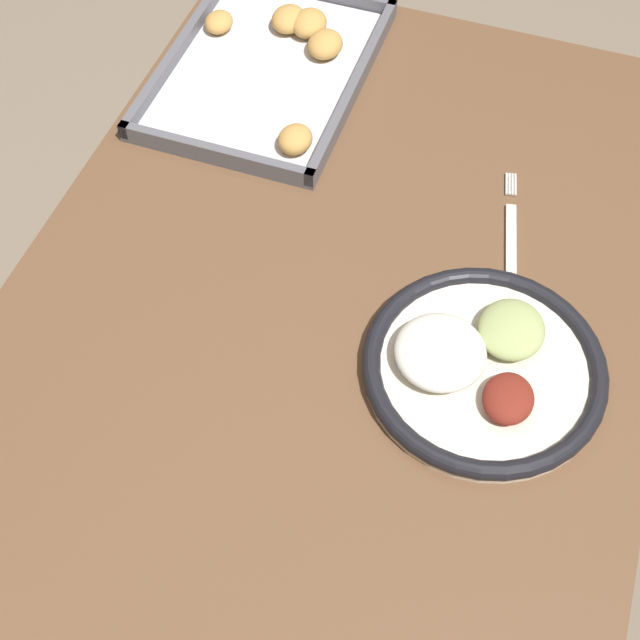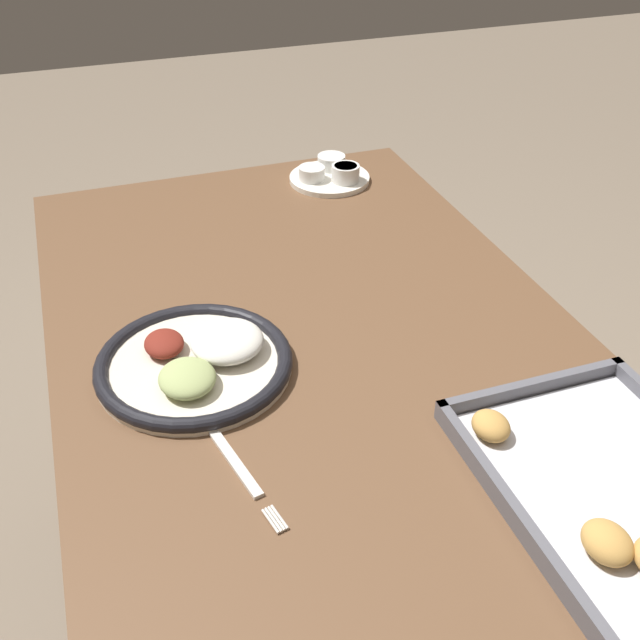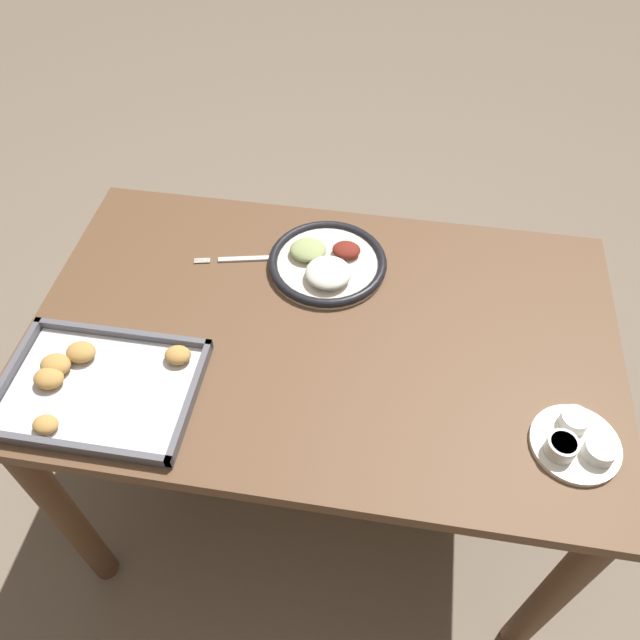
% 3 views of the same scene
% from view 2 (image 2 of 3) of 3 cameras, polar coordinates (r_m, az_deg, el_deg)
% --- Properties ---
extents(ground_plane, '(8.00, 8.00, 0.00)m').
position_cam_2_polar(ground_plane, '(1.60, -0.07, -23.20)').
color(ground_plane, '#7A6B59').
extents(dining_table, '(1.16, 0.72, 0.74)m').
position_cam_2_polar(dining_table, '(1.11, -0.09, -6.28)').
color(dining_table, brown).
rests_on(dining_table, ground_plane).
extents(dinner_plate, '(0.26, 0.26, 0.05)m').
position_cam_2_polar(dinner_plate, '(0.98, -9.37, -3.12)').
color(dinner_plate, beige).
rests_on(dinner_plate, dining_table).
extents(fork, '(0.21, 0.06, 0.00)m').
position_cam_2_polar(fork, '(0.86, -6.64, -10.53)').
color(fork, silver).
rests_on(fork, dining_table).
extents(saucer_plate, '(0.15, 0.15, 0.04)m').
position_cam_2_polar(saucer_plate, '(1.47, 0.80, 11.11)').
color(saucer_plate, white).
rests_on(saucer_plate, dining_table).
extents(baking_tray, '(0.36, 0.26, 0.04)m').
position_cam_2_polar(baking_tray, '(0.86, 22.05, -12.58)').
color(baking_tray, '#595960').
rests_on(baking_tray, dining_table).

